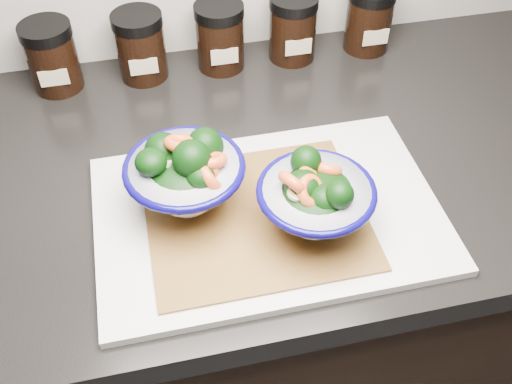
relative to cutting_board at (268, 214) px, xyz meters
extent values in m
cube|color=black|center=(0.09, 0.12, -0.48)|extent=(3.43, 0.58, 0.86)
cube|color=black|center=(0.09, 0.12, -0.03)|extent=(3.50, 0.60, 0.04)
cube|color=silver|center=(0.00, 0.00, 0.00)|extent=(0.45, 0.30, 0.01)
cube|color=olive|center=(-0.02, -0.01, 0.01)|extent=(0.28, 0.24, 0.00)
cylinder|color=white|center=(-0.10, 0.03, 0.02)|extent=(0.05, 0.05, 0.01)
ellipsoid|color=white|center=(-0.10, 0.03, 0.03)|extent=(0.09, 0.09, 0.04)
torus|color=#09044D|center=(-0.10, 0.03, 0.07)|extent=(0.15, 0.15, 0.01)
torus|color=#09044D|center=(-0.10, 0.03, 0.06)|extent=(0.13, 0.13, 0.00)
ellipsoid|color=black|center=(-0.10, 0.03, 0.06)|extent=(0.11, 0.11, 0.05)
ellipsoid|color=black|center=(-0.14, 0.03, 0.09)|extent=(0.04, 0.04, 0.03)
cylinder|color=#477233|center=(-0.14, 0.03, 0.08)|extent=(0.02, 0.02, 0.03)
ellipsoid|color=black|center=(-0.09, 0.02, 0.10)|extent=(0.05, 0.05, 0.05)
cylinder|color=#477233|center=(-0.09, 0.02, 0.08)|extent=(0.02, 0.01, 0.03)
ellipsoid|color=black|center=(-0.07, 0.06, 0.08)|extent=(0.05, 0.05, 0.05)
cylinder|color=#477233|center=(-0.07, 0.06, 0.07)|extent=(0.02, 0.02, 0.03)
ellipsoid|color=black|center=(-0.08, 0.00, 0.08)|extent=(0.04, 0.04, 0.03)
cylinder|color=#477233|center=(-0.08, 0.00, 0.07)|extent=(0.01, 0.01, 0.02)
ellipsoid|color=black|center=(-0.12, 0.07, 0.08)|extent=(0.05, 0.05, 0.05)
cylinder|color=#477233|center=(-0.12, 0.07, 0.06)|extent=(0.02, 0.02, 0.03)
torus|color=orange|center=(-0.08, 0.01, 0.08)|extent=(0.06, 0.05, 0.06)
torus|color=orange|center=(-0.09, 0.04, 0.09)|extent=(0.05, 0.05, 0.04)
torus|color=orange|center=(-0.07, 0.02, 0.09)|extent=(0.05, 0.05, 0.03)
torus|color=orange|center=(-0.10, 0.05, 0.10)|extent=(0.06, 0.07, 0.03)
torus|color=orange|center=(-0.07, 0.00, 0.08)|extent=(0.05, 0.07, 0.06)
cylinder|color=#CCBC8E|center=(-0.12, 0.03, 0.09)|extent=(0.02, 0.02, 0.01)
cylinder|color=white|center=(0.05, -0.04, 0.02)|extent=(0.05, 0.05, 0.01)
ellipsoid|color=white|center=(0.05, -0.04, 0.03)|extent=(0.08, 0.08, 0.04)
torus|color=#09044D|center=(0.05, -0.04, 0.07)|extent=(0.15, 0.15, 0.01)
torus|color=#09044D|center=(0.05, -0.04, 0.06)|extent=(0.12, 0.12, 0.00)
ellipsoid|color=black|center=(0.05, -0.04, 0.06)|extent=(0.11, 0.11, 0.05)
ellipsoid|color=black|center=(0.07, -0.07, 0.09)|extent=(0.03, 0.03, 0.04)
cylinder|color=#477233|center=(0.07, -0.07, 0.08)|extent=(0.01, 0.02, 0.02)
ellipsoid|color=black|center=(0.05, -0.06, 0.08)|extent=(0.04, 0.04, 0.04)
cylinder|color=#477233|center=(0.05, -0.06, 0.06)|extent=(0.01, 0.01, 0.03)
ellipsoid|color=black|center=(0.05, 0.00, 0.09)|extent=(0.04, 0.04, 0.04)
cylinder|color=#477233|center=(0.05, 0.00, 0.07)|extent=(0.01, 0.02, 0.03)
ellipsoid|color=black|center=(0.03, -0.04, 0.08)|extent=(0.05, 0.05, 0.05)
cylinder|color=#477233|center=(0.03, -0.04, 0.06)|extent=(0.01, 0.01, 0.03)
torus|color=orange|center=(0.07, -0.01, 0.08)|extent=(0.06, 0.06, 0.05)
torus|color=orange|center=(0.02, -0.04, 0.09)|extent=(0.05, 0.05, 0.06)
torus|color=orange|center=(0.04, -0.05, 0.08)|extent=(0.05, 0.05, 0.05)
torus|color=orange|center=(0.04, -0.03, 0.08)|extent=(0.06, 0.05, 0.06)
cylinder|color=#CCBC8E|center=(0.02, -0.05, 0.08)|extent=(0.02, 0.02, 0.01)
cylinder|color=black|center=(-0.27, 0.36, 0.04)|extent=(0.08, 0.08, 0.09)
cylinder|color=black|center=(-0.27, 0.36, 0.10)|extent=(0.08, 0.08, 0.02)
cube|color=#C6B793|center=(-0.27, 0.32, 0.04)|extent=(0.05, 0.00, 0.03)
cylinder|color=black|center=(-0.13, 0.36, 0.04)|extent=(0.08, 0.08, 0.09)
cylinder|color=black|center=(-0.13, 0.36, 0.10)|extent=(0.08, 0.08, 0.02)
cube|color=#C6B793|center=(-0.13, 0.32, 0.04)|extent=(0.04, 0.00, 0.03)
cylinder|color=black|center=(0.00, 0.36, 0.04)|extent=(0.08, 0.08, 0.09)
cylinder|color=black|center=(0.00, 0.36, 0.10)|extent=(0.08, 0.08, 0.02)
cube|color=#C6B793|center=(0.00, 0.32, 0.04)|extent=(0.04, 0.00, 0.03)
cylinder|color=black|center=(0.13, 0.36, 0.04)|extent=(0.08, 0.08, 0.09)
cylinder|color=black|center=(0.13, 0.36, 0.10)|extent=(0.08, 0.08, 0.02)
cube|color=#C6B793|center=(0.13, 0.32, 0.04)|extent=(0.04, 0.00, 0.03)
cylinder|color=black|center=(0.26, 0.36, 0.04)|extent=(0.08, 0.08, 0.09)
cube|color=#C6B793|center=(0.26, 0.32, 0.04)|extent=(0.04, 0.00, 0.03)
camera|label=1|loc=(-0.13, -0.51, 0.59)|focal=42.00mm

